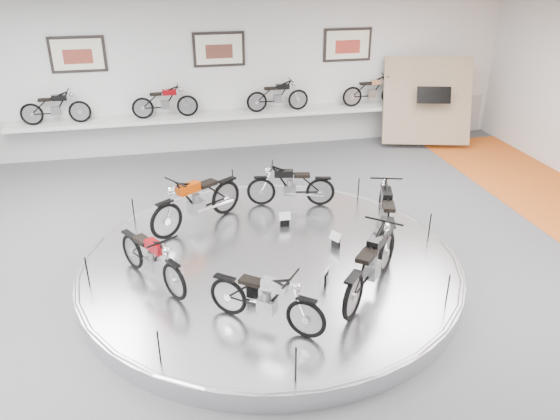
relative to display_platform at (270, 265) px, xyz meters
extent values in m
plane|color=#555558|center=(0.00, -0.30, -0.15)|extent=(16.00, 16.00, 0.00)
plane|color=white|center=(0.00, -0.30, 3.85)|extent=(16.00, 16.00, 0.00)
plane|color=silver|center=(0.00, 6.70, 1.85)|extent=(16.00, 0.00, 16.00)
cube|color=#BCBCBA|center=(0.00, 6.68, 0.40)|extent=(15.68, 0.04, 1.10)
cylinder|color=silver|center=(0.00, 0.00, 0.00)|extent=(6.40, 6.40, 0.30)
torus|color=#B2B2BA|center=(0.00, 0.00, 0.12)|extent=(6.40, 6.40, 0.10)
cube|color=silver|center=(0.00, 6.40, 0.85)|extent=(11.00, 0.55, 0.10)
cube|color=white|center=(-3.50, 6.66, 2.55)|extent=(1.35, 0.06, 0.88)
cube|color=white|center=(0.00, 6.66, 2.55)|extent=(1.35, 0.06, 0.88)
cube|color=white|center=(3.50, 6.66, 2.55)|extent=(1.35, 0.06, 0.88)
cube|color=tan|center=(5.60, 5.80, 1.10)|extent=(2.56, 1.52, 2.30)
camera|label=1|loc=(-1.55, -7.89, 4.93)|focal=35.00mm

